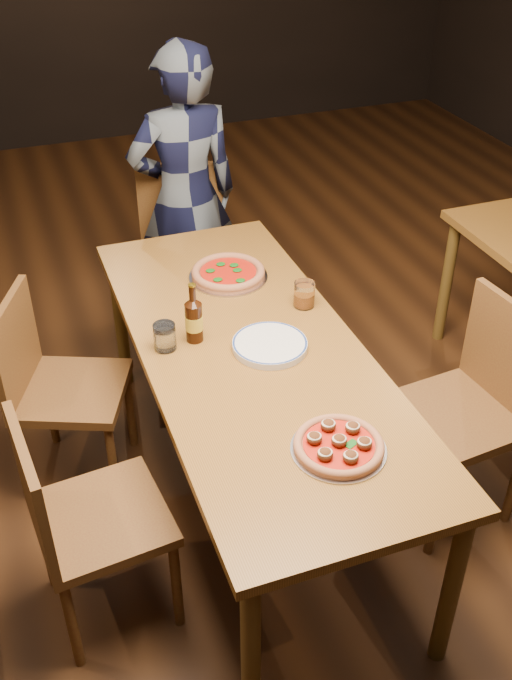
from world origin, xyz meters
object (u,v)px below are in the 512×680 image
object	(u,v)px
table_main	(251,364)
beer_bottle	(194,321)
water_glass	(165,337)
amber_glass	(304,294)
plate_stack	(270,345)
chair_main_sw	(72,390)
pizza_meatball	(339,445)
diner	(185,198)
chair_end	(183,259)
pizza_margherita	(228,273)
chair_main_nw	(102,517)
chair_main_e	(455,415)

from	to	relation	value
table_main	beer_bottle	size ratio (longest dim) A/B	8.46
water_glass	amber_glass	bearing A→B (deg)	9.26
table_main	plate_stack	world-z (taller)	plate_stack
chair_main_sw	pizza_meatball	distance (m)	1.25
diner	plate_stack	bearing A→B (deg)	85.92
table_main	pizza_meatball	xyz separation A→B (m)	(0.07, -0.61, 0.09)
chair_end	pizza_margherita	size ratio (longest dim) A/B	2.86
chair_main_nw	pizza_margherita	xyz separation A→B (m)	(0.74, 0.88, 0.32)
chair_main_sw	beer_bottle	world-z (taller)	beer_bottle
pizza_margherita	diner	size ratio (longest dim) A/B	0.22
chair_main_nw	pizza_margherita	world-z (taller)	chair_main_nw
pizza_meatball	beer_bottle	size ratio (longest dim) A/B	1.28
chair_main_e	chair_end	world-z (taller)	chair_end
chair_end	plate_stack	bearing A→B (deg)	-74.20
chair_end	chair_main_e	bearing A→B (deg)	-51.62
chair_end	beer_bottle	size ratio (longest dim) A/B	4.09
chair_main_nw	diner	distance (m)	1.86
pizza_meatball	diner	size ratio (longest dim) A/B	0.19
chair_main_sw	chair_main_e	xyz separation A→B (m)	(1.36, -0.70, 0.03)
chair_main_nw	chair_main_e	distance (m)	1.38
chair_main_sw	diner	distance (m)	1.25
chair_main_e	pizza_margherita	world-z (taller)	chair_main_e
chair_end	plate_stack	distance (m)	1.28
pizza_meatball	chair_end	bearing A→B (deg)	90.29
table_main	chair_main_e	bearing A→B (deg)	-24.84
pizza_margherita	chair_main_e	bearing A→B (deg)	-53.67
table_main	chair_main_e	world-z (taller)	chair_main_e
chair_main_sw	chair_main_e	bearing A→B (deg)	-94.36
chair_main_nw	chair_main_sw	bearing A→B (deg)	-6.81
diner	table_main	bearing A→B (deg)	83.07
chair_main_e	pizza_meatball	xyz separation A→B (m)	(-0.64, -0.28, 0.29)
chair_main_e	beer_bottle	world-z (taller)	beer_bottle
chair_end	amber_glass	xyz separation A→B (m)	(0.24, -1.02, 0.32)
pizza_meatball	pizza_margherita	distance (m)	1.14
chair_end	table_main	bearing A→B (deg)	-77.20
chair_main_nw	pizza_margherita	size ratio (longest dim) A/B	2.69
chair_main_e	amber_glass	world-z (taller)	chair_main_e
diner	chair_main_nw	bearing A→B (deg)	63.04
table_main	amber_glass	world-z (taller)	amber_glass
amber_glass	diner	world-z (taller)	diner
chair_main_sw	chair_main_e	distance (m)	1.53
beer_bottle	diner	bearing A→B (deg)	76.03
amber_glass	diner	bearing A→B (deg)	99.71
chair_main_nw	chair_end	world-z (taller)	chair_end
pizza_margherita	amber_glass	world-z (taller)	amber_glass
diner	beer_bottle	bearing A→B (deg)	74.00
chair_end	pizza_margherita	xyz separation A→B (m)	(0.02, -0.70, 0.29)
chair_end	beer_bottle	distance (m)	1.18
table_main	chair_end	xyz separation A→B (m)	(0.06, 1.23, -0.20)
amber_glass	chair_main_nw	bearing A→B (deg)	-149.67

